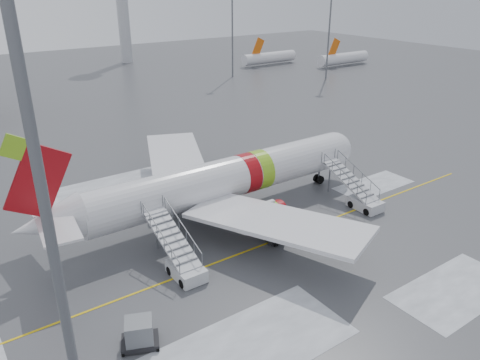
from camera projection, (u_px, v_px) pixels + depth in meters
ground at (233, 248)px, 39.17m from camera, size 260.00×260.00×0.00m
airliner at (219, 181)px, 43.62m from camera, size 35.03×32.97×11.18m
airstair_fwd at (360, 196)px, 46.06m from camera, size 2.05×7.70×3.48m
airstair_aft at (181, 260)px, 35.58m from camera, size 2.05×7.70×3.48m
pushback_tug at (278, 234)px, 40.15m from camera, size 2.68×2.10×1.47m
uld_container at (139, 334)px, 28.49m from camera, size 2.73×2.40×1.85m
light_mast_near at (41, 184)px, 17.07m from camera, size 1.20×1.20×26.95m
light_mast_far_ne at (232, 13)px, 102.45m from camera, size 1.20×1.20×24.25m
light_mast_far_e at (330, 14)px, 100.34m from camera, size 1.20×1.20×24.25m
distant_aircraft at (294, 67)px, 120.22m from camera, size 35.00×18.00×8.00m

